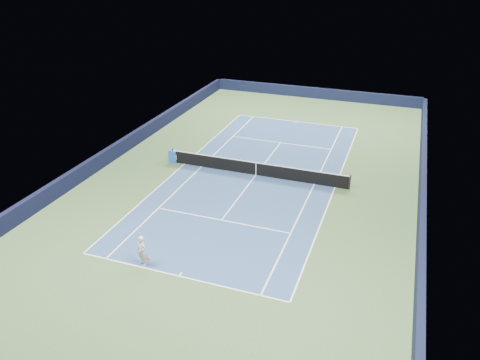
% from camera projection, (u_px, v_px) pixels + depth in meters
% --- Properties ---
extents(ground, '(40.00, 40.00, 0.00)m').
position_uv_depth(ground, '(256.00, 175.00, 32.44)').
color(ground, '#37542D').
rests_on(ground, ground).
extents(wall_far, '(22.00, 0.35, 1.10)m').
position_uv_depth(wall_far, '(315.00, 93.00, 48.90)').
color(wall_far, black).
rests_on(wall_far, ground).
extents(wall_right, '(0.35, 40.00, 1.10)m').
position_uv_depth(wall_right, '(422.00, 193.00, 28.90)').
color(wall_right, black).
rests_on(wall_right, ground).
extents(wall_left, '(0.35, 40.00, 1.10)m').
position_uv_depth(wall_left, '(121.00, 147.00, 35.49)').
color(wall_left, black).
rests_on(wall_left, ground).
extents(court_surface, '(10.97, 23.77, 0.01)m').
position_uv_depth(court_surface, '(256.00, 175.00, 32.44)').
color(court_surface, navy).
rests_on(court_surface, ground).
extents(baseline_far, '(10.97, 0.08, 0.00)m').
position_uv_depth(baseline_far, '(297.00, 121.00, 42.45)').
color(baseline_far, white).
rests_on(baseline_far, ground).
extents(baseline_near, '(10.97, 0.08, 0.00)m').
position_uv_depth(baseline_near, '(179.00, 276.00, 22.43)').
color(baseline_near, white).
rests_on(baseline_near, ground).
extents(sideline_doubles_right, '(0.08, 23.77, 0.00)m').
position_uv_depth(sideline_doubles_right, '(335.00, 187.00, 30.77)').
color(sideline_doubles_right, white).
rests_on(sideline_doubles_right, ground).
extents(sideline_doubles_left, '(0.08, 23.77, 0.00)m').
position_uv_depth(sideline_doubles_left, '(185.00, 164.00, 34.11)').
color(sideline_doubles_left, white).
rests_on(sideline_doubles_left, ground).
extents(sideline_singles_right, '(0.08, 23.77, 0.00)m').
position_uv_depth(sideline_singles_right, '(314.00, 184.00, 31.19)').
color(sideline_singles_right, white).
rests_on(sideline_singles_right, ground).
extents(sideline_singles_left, '(0.08, 23.77, 0.00)m').
position_uv_depth(sideline_singles_left, '(202.00, 166.00, 33.69)').
color(sideline_singles_left, white).
rests_on(sideline_singles_left, ground).
extents(service_line_far, '(8.23, 0.08, 0.00)m').
position_uv_depth(service_line_far, '(280.00, 143.00, 37.83)').
color(service_line_far, white).
rests_on(service_line_far, ground).
extents(service_line_near, '(8.23, 0.08, 0.00)m').
position_uv_depth(service_line_near, '(222.00, 220.00, 27.05)').
color(service_line_near, white).
rests_on(service_line_near, ground).
extents(center_service_line, '(0.08, 12.80, 0.00)m').
position_uv_depth(center_service_line, '(256.00, 175.00, 32.44)').
color(center_service_line, white).
rests_on(center_service_line, ground).
extents(center_mark_far, '(0.08, 0.30, 0.00)m').
position_uv_depth(center_mark_far, '(296.00, 122.00, 42.32)').
color(center_mark_far, white).
rests_on(center_mark_far, ground).
extents(center_mark_near, '(0.08, 0.30, 0.00)m').
position_uv_depth(center_mark_near, '(180.00, 274.00, 22.55)').
color(center_mark_near, white).
rests_on(center_mark_near, ground).
extents(tennis_net, '(12.90, 0.10, 1.07)m').
position_uv_depth(tennis_net, '(256.00, 168.00, 32.22)').
color(tennis_net, black).
rests_on(tennis_net, ground).
extents(sponsor_cube, '(0.59, 0.51, 0.92)m').
position_uv_depth(sponsor_cube, '(174.00, 156.00, 34.26)').
color(sponsor_cube, blue).
rests_on(sponsor_cube, ground).
extents(tennis_player, '(0.81, 1.33, 2.38)m').
position_uv_depth(tennis_player, '(142.00, 251.00, 22.90)').
color(tennis_player, silver).
rests_on(tennis_player, ground).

